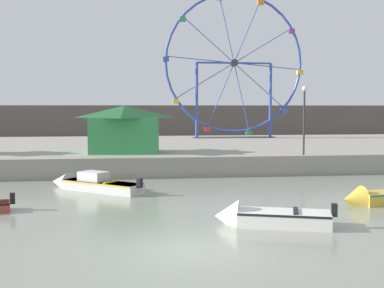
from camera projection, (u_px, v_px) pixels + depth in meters
The scene contains 9 objects.
ground_plane at pixel (196, 251), 14.36m from camera, with size 240.00×240.00×0.00m, color gray.
quay_promenade at pixel (152, 151), 40.32m from camera, with size 110.00×22.63×1.21m, color gray.
distant_town_skyline at pixel (143, 123), 63.08m from camera, with size 140.00×3.00×4.40m, color #564C47.
motorboat_white_red_stripe at pixel (264, 217), 17.49m from camera, with size 4.24×2.45×1.22m.
motorboat_pale_grey at pixel (89, 184), 25.02m from camera, with size 5.11×4.40×1.26m.
motorboat_mustard_yellow at pixel (381, 197), 21.41m from camera, with size 4.34×1.66×1.15m.
ferris_wheel_blue_frame at pixel (234, 65), 48.01m from camera, with size 13.71×1.20×13.92m.
carnival_booth_green_kiosk at pixel (125, 128), 32.43m from camera, with size 5.02×4.18×3.06m.
promenade_lamp_near at pixel (304, 110), 30.67m from camera, with size 0.32×0.32×4.23m.
Camera 1 is at (-1.92, -13.97, 4.12)m, focal length 46.77 mm.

